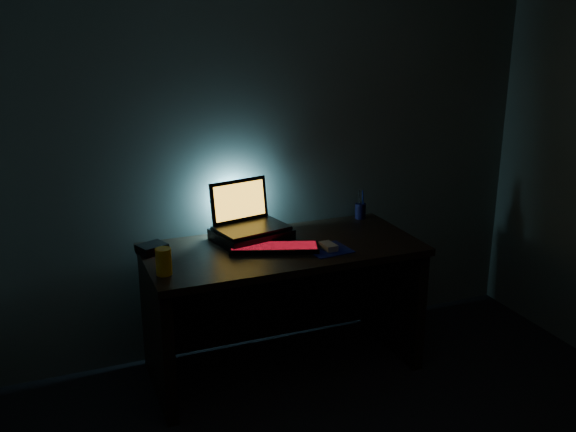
% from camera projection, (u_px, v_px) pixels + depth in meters
% --- Properties ---
extents(room, '(3.50, 4.00, 2.50)m').
position_uv_depth(room, '(479.00, 263.00, 1.92)').
color(room, black).
rests_on(room, ground).
extents(desk, '(1.50, 0.70, 0.75)m').
position_uv_depth(desk, '(279.00, 286.00, 3.62)').
color(desk, black).
rests_on(desk, ground).
extents(riser, '(0.46, 0.38, 0.06)m').
position_uv_depth(riser, '(251.00, 234.00, 3.59)').
color(riser, black).
rests_on(riser, desk).
extents(laptop, '(0.43, 0.36, 0.26)m').
position_uv_depth(laptop, '(246.00, 217.00, 3.61)').
color(laptop, black).
rests_on(laptop, riser).
extents(keyboard, '(0.50, 0.30, 0.03)m').
position_uv_depth(keyboard, '(274.00, 248.00, 3.43)').
color(keyboard, black).
rests_on(keyboard, desk).
extents(mousepad, '(0.24, 0.22, 0.00)m').
position_uv_depth(mousepad, '(328.00, 249.00, 3.44)').
color(mousepad, '#0C1359').
rests_on(mousepad, desk).
extents(mouse, '(0.07, 0.11, 0.03)m').
position_uv_depth(mouse, '(328.00, 246.00, 3.44)').
color(mouse, gray).
rests_on(mouse, mousepad).
extents(pen_cup, '(0.07, 0.07, 0.09)m').
position_uv_depth(pen_cup, '(360.00, 211.00, 3.96)').
color(pen_cup, black).
rests_on(pen_cup, desk).
extents(juice_glass, '(0.09, 0.09, 0.13)m').
position_uv_depth(juice_glass, '(164.00, 262.00, 3.10)').
color(juice_glass, orange).
rests_on(juice_glass, desk).
extents(router, '(0.17, 0.16, 0.05)m').
position_uv_depth(router, '(152.00, 248.00, 3.40)').
color(router, black).
rests_on(router, desk).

